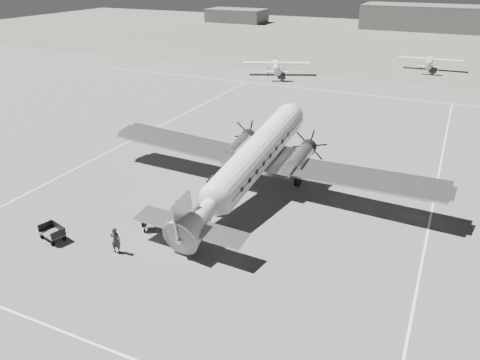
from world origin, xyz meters
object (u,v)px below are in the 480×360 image
at_px(dc3_airliner, 251,163).
at_px(light_plane_left, 276,68).
at_px(baggage_cart_far, 52,233).
at_px(hangar_main, 441,18).
at_px(baggage_cart_near, 154,223).
at_px(ramp_agent, 178,210).
at_px(passenger, 185,206).
at_px(shed_secondary, 237,16).
at_px(light_plane_right, 429,64).
at_px(ground_crew, 116,240).

xyz_separation_m(dc3_airliner, light_plane_left, (-14.09, 42.72, -1.61)).
bearing_deg(baggage_cart_far, hangar_main, 98.66).
xyz_separation_m(baggage_cart_near, ramp_agent, (0.88, 1.74, 0.41)).
bearing_deg(passenger, ramp_agent, 162.27).
bearing_deg(shed_secondary, dc3_airliner, -64.23).
height_order(baggage_cart_far, ramp_agent, ramp_agent).
distance_m(hangar_main, dc3_airliner, 116.15).
bearing_deg(shed_secondary, light_plane_left, -59.96).
bearing_deg(baggage_cart_near, baggage_cart_far, -168.31).
relative_size(shed_secondary, light_plane_left, 1.59).
distance_m(baggage_cart_near, baggage_cart_far, 6.75).
xyz_separation_m(light_plane_left, baggage_cart_far, (4.69, -54.37, -0.66)).
bearing_deg(light_plane_right, baggage_cart_far, -106.32).
bearing_deg(baggage_cart_far, passenger, 61.85).
bearing_deg(baggage_cart_far, ground_crew, 22.68).
height_order(hangar_main, baggage_cart_far, hangar_main).
height_order(baggage_cart_near, passenger, passenger).
distance_m(shed_secondary, baggage_cart_far, 130.34).
distance_m(dc3_airliner, ramp_agent, 6.94).
distance_m(light_plane_left, ramp_agent, 49.88).
bearing_deg(baggage_cart_near, dc3_airliner, 38.20).
bearing_deg(baggage_cart_near, ground_crew, -124.41).
distance_m(light_plane_right, passenger, 63.87).
distance_m(baggage_cart_far, ramp_agent, 8.55).
distance_m(light_plane_left, passenger, 49.01).
bearing_deg(shed_secondary, ramp_agent, -66.64).
bearing_deg(baggage_cart_near, hangar_main, 60.67).
relative_size(light_plane_right, passenger, 7.23).
bearing_deg(shed_secondary, baggage_cart_far, -70.19).
height_order(hangar_main, light_plane_left, hangar_main).
bearing_deg(hangar_main, baggage_cart_far, -97.08).
xyz_separation_m(hangar_main, baggage_cart_near, (-10.39, -123.63, -2.83)).
height_order(ramp_agent, passenger, ramp_agent).
distance_m(light_plane_right, ground_crew, 70.08).
bearing_deg(hangar_main, dc3_airliner, -93.18).
distance_m(dc3_airliner, baggage_cart_far, 15.15).
bearing_deg(hangar_main, shed_secondary, -175.24).
distance_m(ground_crew, passenger, 6.23).
height_order(light_plane_right, baggage_cart_far, light_plane_right).
bearing_deg(passenger, ground_crew, 151.27).
relative_size(dc3_airliner, light_plane_right, 2.73).
distance_m(light_plane_right, baggage_cart_far, 71.73).
bearing_deg(passenger, dc3_airliner, -45.62).
bearing_deg(passenger, hangar_main, -19.06).
height_order(dc3_airliner, baggage_cart_near, dc3_airliner).
relative_size(baggage_cart_far, ramp_agent, 1.02).
xyz_separation_m(ground_crew, passenger, (1.52, 6.04, -0.16)).
bearing_deg(baggage_cart_far, baggage_cart_near, 51.94).
height_order(hangar_main, dc3_airliner, hangar_main).
height_order(light_plane_left, passenger, light_plane_left).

